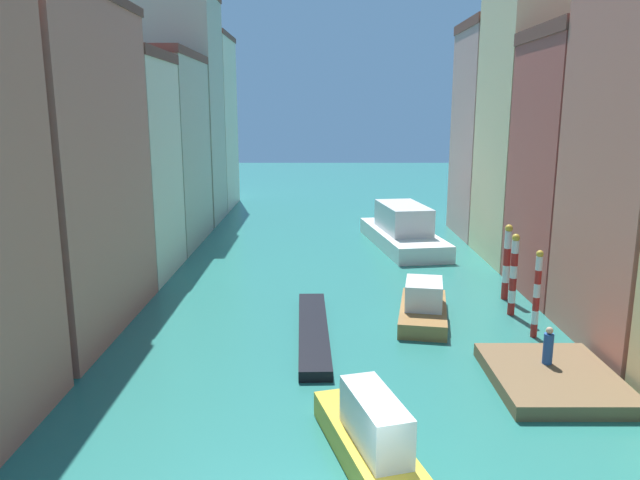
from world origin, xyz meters
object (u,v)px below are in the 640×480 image
object	(u,v)px
mooring_pole_0	(537,293)
motorboat_0	(374,445)
vaporetto_white	(402,230)
motorboat_1	(423,306)
mooring_pole_2	(506,261)
waterfront_dock	(552,378)
gondola_black	(313,331)
person_on_dock	(548,347)
mooring_pole_1	(513,274)

from	to	relation	value
mooring_pole_0	motorboat_0	world-z (taller)	mooring_pole_0
vaporetto_white	motorboat_1	world-z (taller)	vaporetto_white
motorboat_1	mooring_pole_2	bearing A→B (deg)	33.68
waterfront_dock	motorboat_0	world-z (taller)	motorboat_0
mooring_pole_2	vaporetto_white	bearing A→B (deg)	106.36
waterfront_dock	mooring_pole_2	world-z (taller)	mooring_pole_2
gondola_black	motorboat_0	distance (m)	10.29
waterfront_dock	motorboat_0	xyz separation A→B (m)	(-6.91, -5.27, 0.51)
gondola_black	vaporetto_white	bearing A→B (deg)	70.42
motorboat_0	motorboat_1	world-z (taller)	motorboat_0
person_on_dock	mooring_pole_0	world-z (taller)	mooring_pole_0
mooring_pole_1	vaporetto_white	xyz separation A→B (m)	(-3.25, 15.01, -0.89)
person_on_dock	mooring_pole_2	bearing A→B (deg)	82.25
mooring_pole_2	person_on_dock	bearing A→B (deg)	-97.75
mooring_pole_1	gondola_black	world-z (taller)	mooring_pole_1
person_on_dock	vaporetto_white	bearing A→B (deg)	96.27
person_on_dock	motorboat_0	world-z (taller)	motorboat_0
motorboat_0	mooring_pole_0	bearing A→B (deg)	51.63
mooring_pole_0	vaporetto_white	world-z (taller)	mooring_pole_0
mooring_pole_0	mooring_pole_2	bearing A→B (deg)	86.31
waterfront_dock	motorboat_1	bearing A→B (deg)	117.27
person_on_dock	motorboat_0	bearing A→B (deg)	-139.38
mooring_pole_1	motorboat_1	size ratio (longest dim) A/B	0.69
mooring_pole_2	motorboat_0	world-z (taller)	mooring_pole_2
mooring_pole_2	vaporetto_white	xyz separation A→B (m)	(-3.68, 12.54, -0.88)
vaporetto_white	motorboat_1	distance (m)	15.81
motorboat_1	waterfront_dock	bearing A→B (deg)	-62.73
waterfront_dock	vaporetto_white	world-z (taller)	vaporetto_white
motorboat_0	motorboat_1	bearing A→B (deg)	74.37
mooring_pole_1	mooring_pole_2	size ratio (longest dim) A/B	1.01
gondola_black	motorboat_1	xyz separation A→B (m)	(5.17, 1.99, 0.48)
waterfront_dock	person_on_dock	world-z (taller)	person_on_dock
mooring_pole_0	mooring_pole_1	distance (m)	2.93
mooring_pole_0	gondola_black	size ratio (longest dim) A/B	0.41
person_on_dock	mooring_pole_1	size ratio (longest dim) A/B	0.36
mooring_pole_2	mooring_pole_1	bearing A→B (deg)	-99.95
person_on_dock	mooring_pole_2	size ratio (longest dim) A/B	0.36
mooring_pole_2	motorboat_1	size ratio (longest dim) A/B	0.68
mooring_pole_0	motorboat_1	size ratio (longest dim) A/B	0.67
waterfront_dock	gondola_black	world-z (taller)	waterfront_dock
gondola_black	motorboat_0	bearing A→B (deg)	-80.02
motorboat_1	person_on_dock	bearing A→B (deg)	-60.04
waterfront_dock	vaporetto_white	distance (m)	22.74
mooring_pole_1	motorboat_0	bearing A→B (deg)	-121.17
vaporetto_white	motorboat_0	distance (m)	28.23
vaporetto_white	gondola_black	world-z (taller)	vaporetto_white
motorboat_0	motorboat_1	distance (m)	12.57
waterfront_dock	mooring_pole_0	distance (m)	5.07
mooring_pole_1	motorboat_1	distance (m)	4.66
person_on_dock	motorboat_1	world-z (taller)	person_on_dock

